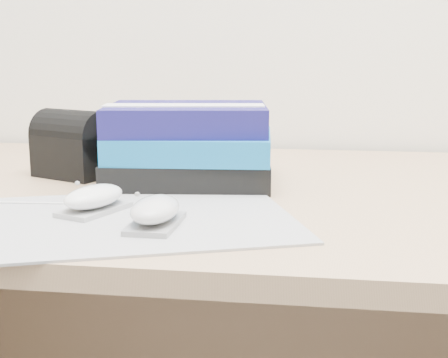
# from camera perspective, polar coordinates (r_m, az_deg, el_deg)

# --- Properties ---
(desk) EXTENTS (1.60, 0.80, 0.73)m
(desk) POSITION_cam_1_polar(r_m,az_deg,el_deg) (1.13, 5.05, -11.75)
(desk) COLOR tan
(desk) RESTS_ON ground
(mousepad) EXTENTS (0.47, 0.42, 0.00)m
(mousepad) POSITION_cam_1_polar(r_m,az_deg,el_deg) (0.81, -7.74, -3.60)
(mousepad) COLOR gray
(mousepad) RESTS_ON desk
(mouse_rear) EXTENTS (0.09, 0.11, 0.04)m
(mouse_rear) POSITION_cam_1_polar(r_m,az_deg,el_deg) (0.85, -11.82, -1.78)
(mouse_rear) COLOR #A3A4A6
(mouse_rear) RESTS_ON mousepad
(mouse_front) EXTENTS (0.06, 0.10, 0.04)m
(mouse_front) POSITION_cam_1_polar(r_m,az_deg,el_deg) (0.77, -6.31, -2.99)
(mouse_front) COLOR gray
(mouse_front) RESTS_ON mousepad
(usb_cable) EXTENTS (0.19, 0.02, 0.00)m
(usb_cable) POSITION_cam_1_polar(r_m,az_deg,el_deg) (0.93, -18.48, -2.05)
(usb_cable) COLOR white
(usb_cable) RESTS_ON mousepad
(book_stack) EXTENTS (0.28, 0.24, 0.13)m
(book_stack) POSITION_cam_1_polar(r_m,az_deg,el_deg) (1.02, -3.21, 3.16)
(book_stack) COLOR black
(book_stack) RESTS_ON desk
(pouch) EXTENTS (0.15, 0.13, 0.12)m
(pouch) POSITION_cam_1_polar(r_m,az_deg,el_deg) (1.11, -13.58, 3.10)
(pouch) COLOR black
(pouch) RESTS_ON desk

